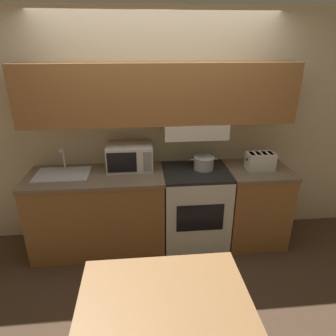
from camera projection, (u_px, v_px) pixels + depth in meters
ground_plane at (160, 227)px, 3.86m from camera, size 16.00×16.00×0.00m
wall_back at (160, 116)px, 3.24m from camera, size 5.23×0.38×2.55m
lower_counter_main at (99, 212)px, 3.34m from camera, size 1.45×0.65×0.91m
lower_counter_right_stub at (254, 204)px, 3.49m from camera, size 0.68×0.65×0.91m
stove_range at (195, 207)px, 3.43m from camera, size 0.71×0.63×0.91m
cooking_pot at (204, 162)px, 3.27m from camera, size 0.31×0.23×0.14m
microwave at (130, 157)px, 3.25m from camera, size 0.49×0.32×0.28m
toaster at (260, 161)px, 3.25m from camera, size 0.31×0.17×0.19m
sink_basin at (62, 174)px, 3.12m from camera, size 0.55×0.38×0.27m
dining_table at (165, 314)px, 1.85m from camera, size 1.06×0.84×0.75m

